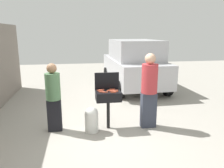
% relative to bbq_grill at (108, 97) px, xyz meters
% --- Properties ---
extents(ground_plane, '(24.00, 24.00, 0.00)m').
position_rel_bbq_grill_xyz_m(ground_plane, '(-0.22, -0.29, -0.80)').
color(ground_plane, '#9E998E').
extents(bbq_grill, '(0.60, 0.44, 0.94)m').
position_rel_bbq_grill_xyz_m(bbq_grill, '(0.00, 0.00, 0.00)').
color(bbq_grill, black).
rests_on(bbq_grill, ground).
extents(grill_lid_open, '(0.60, 0.05, 0.42)m').
position_rel_bbq_grill_xyz_m(grill_lid_open, '(0.00, 0.22, 0.35)').
color(grill_lid_open, black).
rests_on(grill_lid_open, bbq_grill).
extents(hot_dog_0, '(0.13, 0.03, 0.03)m').
position_rel_bbq_grill_xyz_m(hot_dog_0, '(-0.18, 0.02, 0.16)').
color(hot_dog_0, '#AD4228').
rests_on(hot_dog_0, bbq_grill).
extents(hot_dog_1, '(0.13, 0.03, 0.03)m').
position_rel_bbq_grill_xyz_m(hot_dog_1, '(0.10, -0.04, 0.16)').
color(hot_dog_1, '#B74C33').
rests_on(hot_dog_1, bbq_grill).
extents(hot_dog_2, '(0.13, 0.03, 0.03)m').
position_rel_bbq_grill_xyz_m(hot_dog_2, '(-0.19, 0.09, 0.16)').
color(hot_dog_2, '#B74C33').
rests_on(hot_dog_2, bbq_grill).
extents(hot_dog_3, '(0.13, 0.03, 0.03)m').
position_rel_bbq_grill_xyz_m(hot_dog_3, '(0.10, -0.15, 0.16)').
color(hot_dog_3, '#AD4228').
rests_on(hot_dog_3, bbq_grill).
extents(hot_dog_4, '(0.13, 0.04, 0.03)m').
position_rel_bbq_grill_xyz_m(hot_dog_4, '(-0.16, -0.06, 0.16)').
color(hot_dog_4, '#C6593D').
rests_on(hot_dog_4, bbq_grill).
extents(hot_dog_5, '(0.13, 0.03, 0.03)m').
position_rel_bbq_grill_xyz_m(hot_dog_5, '(0.08, 0.04, 0.16)').
color(hot_dog_5, '#AD4228').
rests_on(hot_dog_5, bbq_grill).
extents(hot_dog_6, '(0.13, 0.03, 0.03)m').
position_rel_bbq_grill_xyz_m(hot_dog_6, '(0.17, 0.02, 0.16)').
color(hot_dog_6, '#C6593D').
rests_on(hot_dog_6, bbq_grill).
extents(hot_dog_7, '(0.13, 0.03, 0.03)m').
position_rel_bbq_grill_xyz_m(hot_dog_7, '(0.17, -0.08, 0.16)').
color(hot_dog_7, '#B74C33').
rests_on(hot_dog_7, bbq_grill).
extents(hot_dog_8, '(0.13, 0.04, 0.03)m').
position_rel_bbq_grill_xyz_m(hot_dog_8, '(0.03, 0.01, 0.16)').
color(hot_dog_8, '#AD4228').
rests_on(hot_dog_8, bbq_grill).
extents(hot_dog_9, '(0.13, 0.03, 0.03)m').
position_rel_bbq_grill_xyz_m(hot_dog_9, '(-0.14, 0.14, 0.16)').
color(hot_dog_9, '#B74C33').
rests_on(hot_dog_9, bbq_grill).
extents(hot_dog_10, '(0.13, 0.04, 0.03)m').
position_rel_bbq_grill_xyz_m(hot_dog_10, '(-0.09, -0.11, 0.16)').
color(hot_dog_10, '#C6593D').
rests_on(hot_dog_10, bbq_grill).
extents(hot_dog_11, '(0.13, 0.04, 0.03)m').
position_rel_bbq_grill_xyz_m(hot_dog_11, '(0.12, 0.14, 0.16)').
color(hot_dog_11, '#AD4228').
rests_on(hot_dog_11, bbq_grill).
extents(propane_tank, '(0.32, 0.32, 0.62)m').
position_rel_bbq_grill_xyz_m(propane_tank, '(-0.42, -0.14, -0.48)').
color(propane_tank, silver).
rests_on(propane_tank, ground).
extents(person_left, '(0.34, 0.34, 1.64)m').
position_rel_bbq_grill_xyz_m(person_left, '(-1.29, 0.06, 0.09)').
color(person_left, black).
rests_on(person_left, ground).
extents(person_right, '(0.39, 0.39, 1.84)m').
position_rel_bbq_grill_xyz_m(person_right, '(1.00, -0.08, 0.20)').
color(person_right, '#333847').
rests_on(person_right, ground).
extents(parked_minivan, '(2.11, 4.44, 2.02)m').
position_rel_bbq_grill_xyz_m(parked_minivan, '(1.67, 3.95, 0.23)').
color(parked_minivan, '#B7B7BC').
rests_on(parked_minivan, ground).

